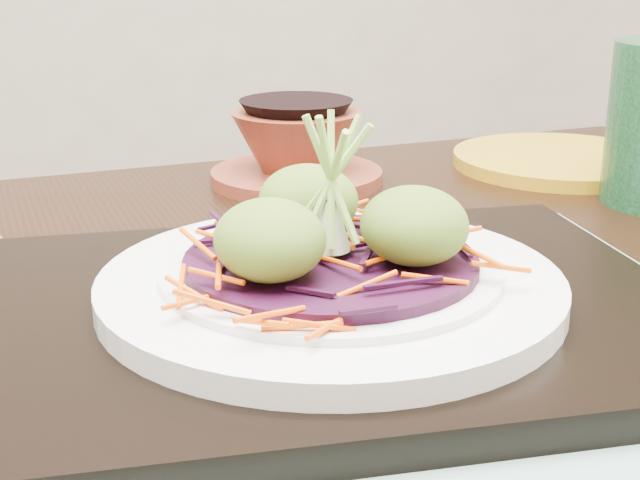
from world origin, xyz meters
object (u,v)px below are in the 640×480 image
object	(u,v)px
dining_table	(247,446)
terracotta_bowl_set	(296,151)
serving_tray	(331,312)
white_plate	(331,283)
yellow_plate	(560,160)

from	to	relation	value
dining_table	terracotta_bowl_set	xyz separation A→B (m)	(0.12, 0.28, 0.13)
dining_table	serving_tray	bearing A→B (deg)	-55.27
white_plate	terracotta_bowl_set	size ratio (longest dim) A/B	1.22
dining_table	yellow_plate	world-z (taller)	yellow_plate
serving_tray	yellow_plate	size ratio (longest dim) A/B	1.89
serving_tray	yellow_plate	world-z (taller)	serving_tray
white_plate	dining_table	bearing A→B (deg)	129.04
terracotta_bowl_set	yellow_plate	world-z (taller)	terracotta_bowl_set
dining_table	white_plate	world-z (taller)	white_plate
terracotta_bowl_set	yellow_plate	bearing A→B (deg)	-4.22
dining_table	serving_tray	distance (m)	0.13
serving_tray	terracotta_bowl_set	distance (m)	0.34
dining_table	terracotta_bowl_set	bearing A→B (deg)	63.39
dining_table	white_plate	distance (m)	0.14
dining_table	white_plate	size ratio (longest dim) A/B	4.62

